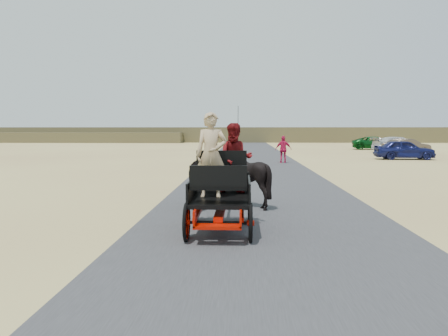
{
  "coord_description": "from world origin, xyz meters",
  "views": [
    {
      "loc": [
        -0.56,
        -9.23,
        2.17
      ],
      "look_at": [
        -1.03,
        1.49,
        1.2
      ],
      "focal_mm": 35.0,
      "sensor_mm": 36.0,
      "label": 1
    }
  ],
  "objects_px": {
    "horse_right": "(246,176)",
    "car_d": "(376,143)",
    "horse_left": "(207,176)",
    "carriage": "(221,214)",
    "pedestrian": "(283,149)",
    "car_b": "(407,147)",
    "car_a": "(404,150)",
    "car_c": "(399,145)"
  },
  "relations": [
    {
      "from": "horse_right",
      "to": "car_d",
      "type": "distance_m",
      "value": 36.68
    },
    {
      "from": "horse_left",
      "to": "car_d",
      "type": "height_order",
      "value": "horse_left"
    },
    {
      "from": "carriage",
      "to": "horse_right",
      "type": "bearing_deg",
      "value": 79.61
    },
    {
      "from": "horse_right",
      "to": "pedestrian",
      "type": "distance_m",
      "value": 15.87
    },
    {
      "from": "car_b",
      "to": "horse_right",
      "type": "bearing_deg",
      "value": 132.4
    },
    {
      "from": "carriage",
      "to": "pedestrian",
      "type": "bearing_deg",
      "value": 80.79
    },
    {
      "from": "car_a",
      "to": "car_b",
      "type": "bearing_deg",
      "value": -19.12
    },
    {
      "from": "carriage",
      "to": "horse_left",
      "type": "relative_size",
      "value": 1.2
    },
    {
      "from": "carriage",
      "to": "horse_left",
      "type": "bearing_deg",
      "value": 100.39
    },
    {
      "from": "pedestrian",
      "to": "car_d",
      "type": "height_order",
      "value": "pedestrian"
    },
    {
      "from": "car_a",
      "to": "pedestrian",
      "type": "bearing_deg",
      "value": 114.69
    },
    {
      "from": "pedestrian",
      "to": "car_b",
      "type": "height_order",
      "value": "pedestrian"
    },
    {
      "from": "horse_left",
      "to": "horse_right",
      "type": "distance_m",
      "value": 1.1
    },
    {
      "from": "pedestrian",
      "to": "car_c",
      "type": "relative_size",
      "value": 0.35
    },
    {
      "from": "horse_right",
      "to": "car_c",
      "type": "bearing_deg",
      "value": -116.36
    },
    {
      "from": "horse_left",
      "to": "car_d",
      "type": "relative_size",
      "value": 0.41
    },
    {
      "from": "pedestrian",
      "to": "car_c",
      "type": "bearing_deg",
      "value": -130.96
    },
    {
      "from": "horse_left",
      "to": "carriage",
      "type": "bearing_deg",
      "value": 100.39
    },
    {
      "from": "horse_left",
      "to": "pedestrian",
      "type": "distance_m",
      "value": 16.08
    },
    {
      "from": "horse_left",
      "to": "car_b",
      "type": "height_order",
      "value": "horse_left"
    },
    {
      "from": "horse_right",
      "to": "horse_left",
      "type": "bearing_deg",
      "value": 0.0
    },
    {
      "from": "car_b",
      "to": "car_d",
      "type": "xyz_separation_m",
      "value": [
        0.01,
        8.55,
        0.02
      ]
    },
    {
      "from": "car_a",
      "to": "car_b",
      "type": "distance_m",
      "value": 6.63
    },
    {
      "from": "pedestrian",
      "to": "car_c",
      "type": "distance_m",
      "value": 17.6
    },
    {
      "from": "pedestrian",
      "to": "car_a",
      "type": "bearing_deg",
      "value": -156.83
    },
    {
      "from": "horse_right",
      "to": "car_a",
      "type": "xyz_separation_m",
      "value": [
        11.33,
        19.28,
        -0.15
      ]
    },
    {
      "from": "horse_left",
      "to": "car_c",
      "type": "height_order",
      "value": "horse_left"
    },
    {
      "from": "horse_left",
      "to": "car_c",
      "type": "xyz_separation_m",
      "value": [
        15.35,
        28.76,
        -0.14
      ]
    },
    {
      "from": "carriage",
      "to": "horse_left",
      "type": "height_order",
      "value": "horse_left"
    },
    {
      "from": "horse_left",
      "to": "car_b",
      "type": "bearing_deg",
      "value": -120.33
    },
    {
      "from": "car_a",
      "to": "car_d",
      "type": "bearing_deg",
      "value": -6.92
    },
    {
      "from": "horse_right",
      "to": "car_d",
      "type": "bearing_deg",
      "value": -112.08
    },
    {
      "from": "car_b",
      "to": "car_d",
      "type": "bearing_deg",
      "value": -19.2
    },
    {
      "from": "car_a",
      "to": "car_d",
      "type": "distance_m",
      "value": 14.92
    },
    {
      "from": "car_b",
      "to": "car_c",
      "type": "relative_size",
      "value": 0.82
    },
    {
      "from": "carriage",
      "to": "car_c",
      "type": "xyz_separation_m",
      "value": [
        14.8,
        31.76,
        0.35
      ]
    },
    {
      "from": "car_a",
      "to": "car_d",
      "type": "relative_size",
      "value": 0.84
    },
    {
      "from": "pedestrian",
      "to": "car_d",
      "type": "distance_m",
      "value": 21.53
    },
    {
      "from": "horse_left",
      "to": "car_a",
      "type": "height_order",
      "value": "horse_left"
    },
    {
      "from": "pedestrian",
      "to": "car_d",
      "type": "xyz_separation_m",
      "value": [
        11.31,
        18.32,
        -0.18
      ]
    },
    {
      "from": "car_a",
      "to": "car_c",
      "type": "distance_m",
      "value": 9.92
    },
    {
      "from": "pedestrian",
      "to": "car_d",
      "type": "relative_size",
      "value": 0.35
    }
  ]
}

